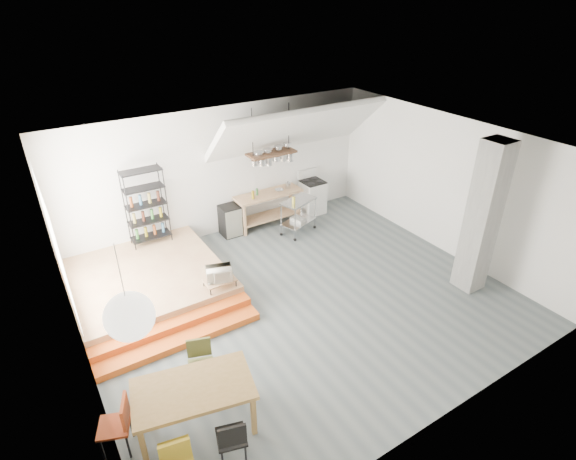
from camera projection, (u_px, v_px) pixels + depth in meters
floor at (300, 299)px, 9.17m from camera, size 8.00×8.00×0.00m
wall_back at (222, 172)px, 11.00m from camera, size 8.00×0.04×3.20m
wall_left at (72, 301)px, 6.53m from camera, size 0.04×7.00×3.20m
wall_right at (446, 186)px, 10.27m from camera, size 0.04×7.00×3.20m
ceiling at (302, 148)px, 7.63m from camera, size 8.00×7.00×0.02m
slope_ceiling at (297, 129)px, 10.94m from camera, size 4.40×1.44×1.32m
window_pane at (55, 244)px, 7.56m from camera, size 0.02×2.50×2.20m
platform at (148, 281)px, 9.39m from camera, size 3.00×3.00×0.40m
step_lower at (182, 340)px, 8.01m from camera, size 3.00×0.35×0.13m
step_upper at (174, 326)px, 8.24m from camera, size 3.00×0.35×0.27m
concrete_column at (482, 218)px, 8.83m from camera, size 0.50×0.50×3.20m
kitchen_counter at (268, 203)px, 11.72m from camera, size 1.80×0.60×0.91m
stove at (312, 196)px, 12.45m from camera, size 0.60×0.60×1.18m
pot_rack at (273, 156)px, 10.92m from camera, size 1.20×0.50×1.43m
wire_shelving at (146, 206)px, 9.97m from camera, size 0.88×0.38×1.80m
microwave_shelf at (220, 280)px, 8.81m from camera, size 0.60×0.40×0.16m
paper_lantern at (129, 316)px, 5.30m from camera, size 0.60×0.60×0.60m
dining_table at (193, 392)px, 6.21m from camera, size 1.81×1.26×0.78m
chair_mustard at (176, 454)px, 5.57m from camera, size 0.47×0.47×0.88m
chair_black at (232, 438)px, 5.80m from camera, size 0.48×0.48×0.84m
chair_olive at (200, 361)px, 6.97m from camera, size 0.50×0.50×0.86m
chair_red at (119, 422)px, 5.97m from camera, size 0.53×0.53×0.89m
rolling_cart at (298, 212)px, 11.36m from camera, size 1.03×0.78×0.91m
mini_fridge at (230, 220)px, 11.35m from camera, size 0.47×0.47×0.79m
microwave at (219, 274)px, 8.74m from camera, size 0.57×0.46×0.27m
bowl at (279, 190)px, 11.67m from camera, size 0.23×0.23×0.05m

